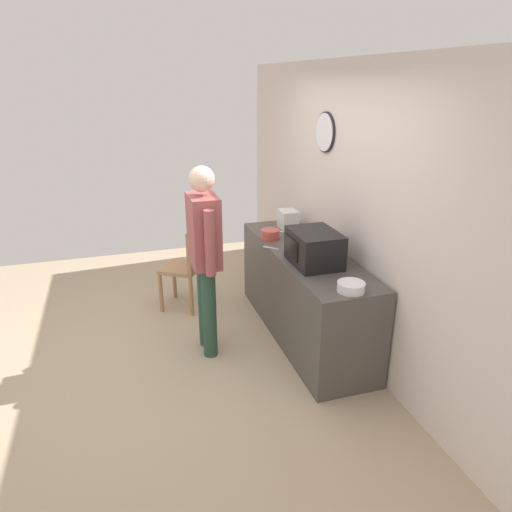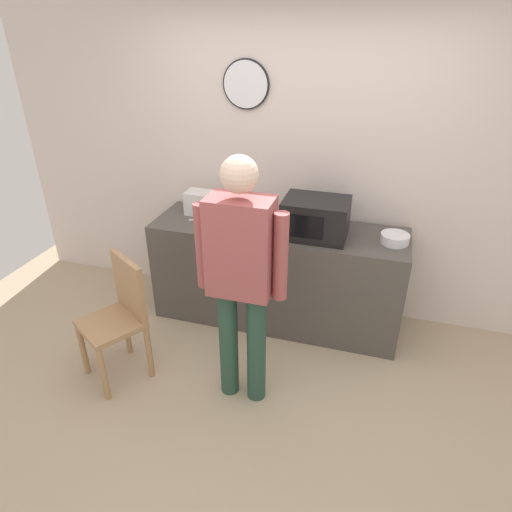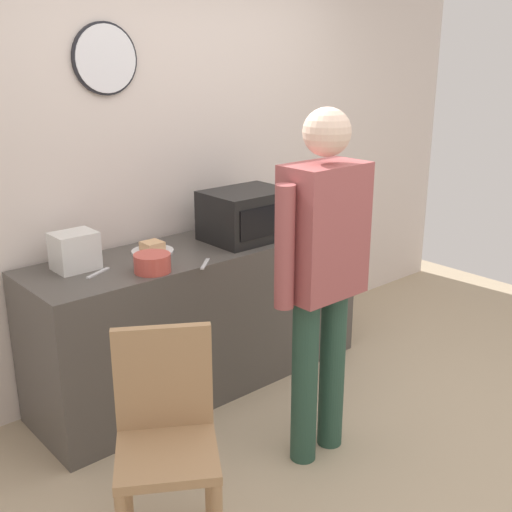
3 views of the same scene
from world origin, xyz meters
TOP-DOWN VIEW (x-y plane):
  - ground_plane at (0.00, 0.00)m, footprint 6.00×6.00m
  - back_wall at (-0.00, 1.60)m, footprint 5.40×0.13m
  - kitchen_counter at (-0.10, 1.22)m, footprint 2.10×0.62m
  - microwave at (0.21, 1.16)m, footprint 0.50×0.39m
  - sandwich_plate at (-0.38, 1.30)m, footprint 0.24×0.24m
  - salad_bowl at (-0.55, 1.02)m, footprint 0.19×0.19m
  - cereal_bowl at (0.82, 1.21)m, footprint 0.22×0.22m
  - toaster at (-0.83, 1.32)m, footprint 0.22×0.18m
  - fork_utensil at (-0.78, 1.18)m, footprint 0.16×0.09m
  - spoon_utensil at (-0.28, 0.93)m, footprint 0.14×0.13m
  - person_standing at (-0.09, 0.25)m, footprint 0.59×0.24m
  - wooden_chair at (-1.02, 0.22)m, footprint 0.55×0.55m

SIDE VIEW (x-z plane):
  - ground_plane at x=0.00m, z-range 0.00..0.00m
  - kitchen_counter at x=-0.10m, z-range 0.00..0.89m
  - wooden_chair at x=-1.02m, z-range 0.05..0.99m
  - fork_utensil at x=-0.78m, z-range 0.89..0.90m
  - spoon_utensil at x=-0.28m, z-range 0.89..0.90m
  - sandwich_plate at x=-0.38m, z-range 0.88..0.94m
  - cereal_bowl at x=0.82m, z-range 0.89..0.96m
  - salad_bowl at x=-0.55m, z-range 0.89..0.99m
  - toaster at x=-0.83m, z-range 0.89..1.09m
  - person_standing at x=-0.09m, z-range 0.15..1.91m
  - microwave at x=0.21m, z-range 0.89..1.19m
  - back_wall at x=0.00m, z-range 0.00..2.60m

